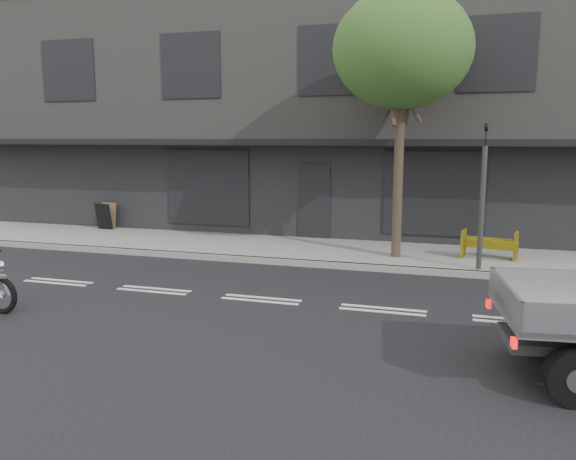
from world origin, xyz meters
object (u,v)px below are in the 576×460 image
at_px(street_tree, 402,50).
at_px(construction_barrier, 490,246).
at_px(sandwich_board, 104,217).
at_px(traffic_light_pole, 482,205).

bearing_deg(street_tree, construction_barrier, 5.44).
relative_size(street_tree, construction_barrier, 5.04).
distance_m(street_tree, construction_barrier, 5.28).
relative_size(street_tree, sandwich_board, 7.72).
bearing_deg(traffic_light_pole, construction_barrier, 75.07).
xyz_separation_m(street_tree, sandwich_board, (-9.78, 1.57, -4.69)).
height_order(traffic_light_pole, sandwich_board, traffic_light_pole).
height_order(street_tree, construction_barrier, street_tree).
distance_m(traffic_light_pole, construction_barrier, 1.58).
bearing_deg(street_tree, sandwich_board, 170.88).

